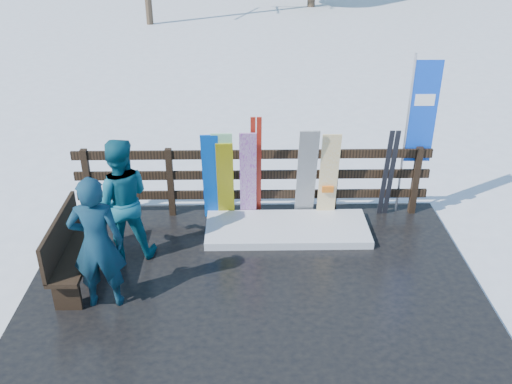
{
  "coord_description": "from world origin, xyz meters",
  "views": [
    {
      "loc": [
        -0.09,
        -5.88,
        4.7
      ],
      "look_at": [
        0.03,
        1.0,
        1.1
      ],
      "focal_mm": 40.0,
      "sensor_mm": 36.0,
      "label": 1
    }
  ],
  "objects_px": {
    "snowboard_4": "(307,175)",
    "person_front": "(97,243)",
    "snowboard_0": "(211,178)",
    "rental_flag": "(419,118)",
    "snowboard_3": "(248,176)",
    "snowboard_2": "(225,182)",
    "person_back": "(120,200)",
    "snowboard_1": "(223,177)",
    "bench": "(70,248)",
    "snowboard_5": "(328,177)"
  },
  "relations": [
    {
      "from": "snowboard_3",
      "to": "person_back",
      "type": "distance_m",
      "value": 2.0
    },
    {
      "from": "bench",
      "to": "snowboard_1",
      "type": "bearing_deg",
      "value": 38.62
    },
    {
      "from": "snowboard_1",
      "to": "person_back",
      "type": "height_order",
      "value": "person_back"
    },
    {
      "from": "snowboard_4",
      "to": "person_back",
      "type": "xyz_separation_m",
      "value": [
        -2.66,
        -0.94,
        0.09
      ]
    },
    {
      "from": "snowboard_5",
      "to": "person_back",
      "type": "bearing_deg",
      "value": -162.65
    },
    {
      "from": "bench",
      "to": "person_front",
      "type": "height_order",
      "value": "person_front"
    },
    {
      "from": "bench",
      "to": "rental_flag",
      "type": "relative_size",
      "value": 0.58
    },
    {
      "from": "snowboard_4",
      "to": "person_front",
      "type": "relative_size",
      "value": 0.92
    },
    {
      "from": "snowboard_5",
      "to": "rental_flag",
      "type": "height_order",
      "value": "rental_flag"
    },
    {
      "from": "snowboard_3",
      "to": "snowboard_2",
      "type": "bearing_deg",
      "value": -180.0
    },
    {
      "from": "snowboard_5",
      "to": "rental_flag",
      "type": "relative_size",
      "value": 0.59
    },
    {
      "from": "snowboard_0",
      "to": "snowboard_3",
      "type": "relative_size",
      "value": 0.97
    },
    {
      "from": "bench",
      "to": "person_front",
      "type": "xyz_separation_m",
      "value": [
        0.5,
        -0.48,
        0.37
      ]
    },
    {
      "from": "snowboard_0",
      "to": "snowboard_3",
      "type": "xyz_separation_m",
      "value": [
        0.57,
        0.0,
        0.02
      ]
    },
    {
      "from": "person_front",
      "to": "rental_flag",
      "type": "bearing_deg",
      "value": -156.44
    },
    {
      "from": "bench",
      "to": "snowboard_5",
      "type": "xyz_separation_m",
      "value": [
        3.58,
        1.56,
        0.24
      ]
    },
    {
      "from": "snowboard_4",
      "to": "snowboard_5",
      "type": "bearing_deg",
      "value": 0.0
    },
    {
      "from": "snowboard_0",
      "to": "snowboard_4",
      "type": "height_order",
      "value": "snowboard_4"
    },
    {
      "from": "person_back",
      "to": "snowboard_5",
      "type": "bearing_deg",
      "value": -172.68
    },
    {
      "from": "snowboard_2",
      "to": "person_back",
      "type": "height_order",
      "value": "person_back"
    },
    {
      "from": "snowboard_2",
      "to": "snowboard_4",
      "type": "height_order",
      "value": "snowboard_4"
    },
    {
      "from": "snowboard_0",
      "to": "snowboard_4",
      "type": "relative_size",
      "value": 0.94
    },
    {
      "from": "bench",
      "to": "snowboard_4",
      "type": "height_order",
      "value": "snowboard_4"
    },
    {
      "from": "rental_flag",
      "to": "snowboard_2",
      "type": "bearing_deg",
      "value": -174.77
    },
    {
      "from": "bench",
      "to": "person_back",
      "type": "xyz_separation_m",
      "value": [
        0.57,
        0.62,
        0.38
      ]
    },
    {
      "from": "snowboard_2",
      "to": "rental_flag",
      "type": "distance_m",
      "value": 3.1
    },
    {
      "from": "person_back",
      "to": "snowboard_2",
      "type": "bearing_deg",
      "value": -156.4
    },
    {
      "from": "bench",
      "to": "snowboard_2",
      "type": "distance_m",
      "value": 2.53
    },
    {
      "from": "snowboard_1",
      "to": "person_front",
      "type": "xyz_separation_m",
      "value": [
        -1.45,
        -2.04,
        0.12
      ]
    },
    {
      "from": "snowboard_3",
      "to": "person_back",
      "type": "bearing_deg",
      "value": -151.97
    },
    {
      "from": "snowboard_2",
      "to": "snowboard_3",
      "type": "height_order",
      "value": "snowboard_3"
    },
    {
      "from": "snowboard_2",
      "to": "snowboard_5",
      "type": "bearing_deg",
      "value": 0.0
    },
    {
      "from": "snowboard_4",
      "to": "person_front",
      "type": "xyz_separation_m",
      "value": [
        -2.73,
        -2.04,
        0.09
      ]
    },
    {
      "from": "rental_flag",
      "to": "snowboard_1",
      "type": "bearing_deg",
      "value": -174.83
    },
    {
      "from": "snowboard_5",
      "to": "person_front",
      "type": "relative_size",
      "value": 0.86
    },
    {
      "from": "snowboard_0",
      "to": "rental_flag",
      "type": "height_order",
      "value": "rental_flag"
    },
    {
      "from": "snowboard_4",
      "to": "person_front",
      "type": "distance_m",
      "value": 3.41
    },
    {
      "from": "snowboard_1",
      "to": "person_front",
      "type": "height_order",
      "value": "person_front"
    },
    {
      "from": "snowboard_2",
      "to": "person_front",
      "type": "xyz_separation_m",
      "value": [
        -1.48,
        -2.04,
        0.2
      ]
    },
    {
      "from": "snowboard_0",
      "to": "snowboard_2",
      "type": "xyz_separation_m",
      "value": [
        0.22,
        -0.0,
        -0.07
      ]
    },
    {
      "from": "rental_flag",
      "to": "person_back",
      "type": "xyz_separation_m",
      "value": [
        -4.36,
        -1.21,
        -0.71
      ]
    },
    {
      "from": "snowboard_2",
      "to": "snowboard_4",
      "type": "xyz_separation_m",
      "value": [
        1.25,
        0.0,
        0.11
      ]
    },
    {
      "from": "snowboard_1",
      "to": "snowboard_4",
      "type": "bearing_deg",
      "value": 0.0
    },
    {
      "from": "bench",
      "to": "snowboard_3",
      "type": "xyz_separation_m",
      "value": [
        2.34,
        1.56,
        0.26
      ]
    },
    {
      "from": "snowboard_3",
      "to": "snowboard_4",
      "type": "relative_size",
      "value": 0.97
    },
    {
      "from": "snowboard_3",
      "to": "rental_flag",
      "type": "distance_m",
      "value": 2.74
    },
    {
      "from": "snowboard_0",
      "to": "snowboard_5",
      "type": "height_order",
      "value": "snowboard_0"
    },
    {
      "from": "snowboard_1",
      "to": "snowboard_2",
      "type": "bearing_deg",
      "value": 0.0
    },
    {
      "from": "snowboard_2",
      "to": "snowboard_4",
      "type": "bearing_deg",
      "value": 0.0
    },
    {
      "from": "snowboard_1",
      "to": "snowboard_4",
      "type": "height_order",
      "value": "snowboard_4"
    }
  ]
}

